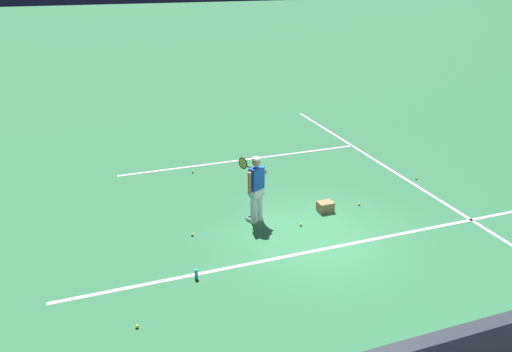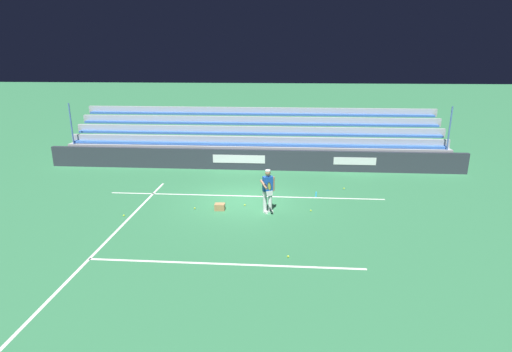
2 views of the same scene
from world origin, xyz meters
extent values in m
plane|color=#337A4C|center=(0.00, 0.00, 0.00)|extent=(160.00, 160.00, 0.00)
cube|color=white|center=(0.00, -0.50, 0.00)|extent=(12.00, 0.10, 0.01)
cube|color=white|center=(4.11, 4.00, 0.00)|extent=(0.10, 12.00, 0.01)
cube|color=white|center=(0.00, 5.50, 0.00)|extent=(8.22, 0.10, 0.01)
cube|color=silver|center=(0.75, -4.67, 0.61)|extent=(2.80, 0.01, 0.44)
cylinder|color=silver|center=(-1.16, 1.25, 0.44)|extent=(0.15, 0.15, 0.88)
cylinder|color=silver|center=(-0.96, 1.35, 0.44)|extent=(0.15, 0.15, 0.88)
cube|color=white|center=(-1.19, 1.31, 0.04)|extent=(0.22, 0.30, 0.09)
cube|color=white|center=(-0.99, 1.40, 0.04)|extent=(0.22, 0.30, 0.09)
cube|color=silver|center=(-1.06, 1.30, 0.80)|extent=(0.40, 0.35, 0.20)
cube|color=#194CB2|center=(-1.06, 1.30, 1.17)|extent=(0.42, 0.35, 0.58)
sphere|color=#A37556|center=(-1.07, 1.31, 1.60)|extent=(0.21, 0.21, 0.21)
cylinder|color=white|center=(-1.07, 1.31, 1.69)|extent=(0.20, 0.20, 0.05)
cylinder|color=#A37556|center=(-1.28, 1.19, 1.13)|extent=(0.09, 0.09, 0.56)
cylinder|color=#A37556|center=(-0.93, 1.59, 1.22)|extent=(0.34, 0.56, 0.24)
cylinder|color=black|center=(-1.04, 1.80, 1.27)|extent=(0.16, 0.28, 0.03)
torus|color=black|center=(-1.16, 2.06, 1.31)|extent=(0.16, 0.29, 0.31)
cylinder|color=#D6D14C|center=(-1.16, 2.06, 1.31)|extent=(0.12, 0.25, 0.27)
cube|color=#A87F51|center=(0.83, 1.22, 0.13)|extent=(0.41, 0.31, 0.26)
sphere|color=#CCE533|center=(-1.86, 4.96, 0.03)|extent=(0.07, 0.07, 0.07)
sphere|color=#CCE533|center=(1.85, 1.21, 0.03)|extent=(0.07, 0.07, 0.07)
sphere|color=#CCE533|center=(4.38, 2.15, 0.03)|extent=(0.07, 0.07, 0.07)
sphere|color=#CCE533|center=(-0.11, 0.69, 0.03)|extent=(0.07, 0.07, 0.07)
sphere|color=#CCE533|center=(-4.45, -1.78, 0.03)|extent=(0.07, 0.07, 0.07)
sphere|color=#CCE533|center=(-2.77, 1.11, 0.03)|extent=(0.07, 0.07, 0.07)
cylinder|color=#33B2E5|center=(-3.09, -0.65, 0.11)|extent=(0.07, 0.07, 0.22)
camera|label=1|loc=(-4.86, -9.23, 6.00)|focal=35.00mm
camera|label=2|loc=(-1.69, 15.87, 5.82)|focal=28.00mm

